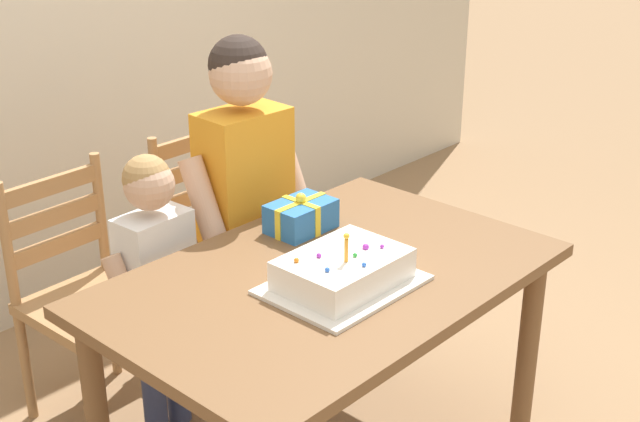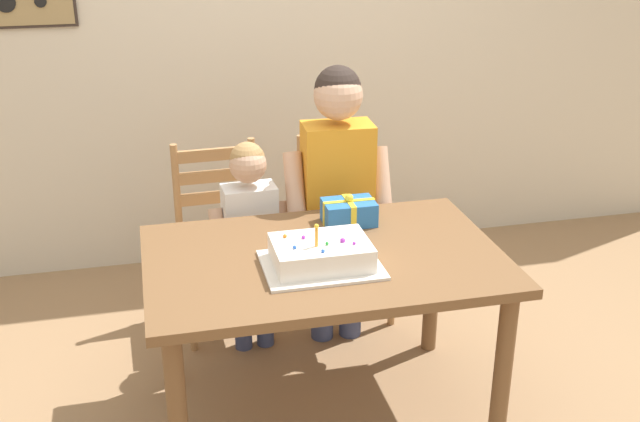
{
  "view_description": "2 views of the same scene",
  "coord_description": "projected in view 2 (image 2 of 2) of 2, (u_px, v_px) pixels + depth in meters",
  "views": [
    {
      "loc": [
        -1.73,
        -1.56,
        1.94
      ],
      "look_at": [
        -0.04,
        -0.01,
        0.96
      ],
      "focal_mm": 48.68,
      "sensor_mm": 36.0,
      "label": 1
    },
    {
      "loc": [
        -0.64,
        -2.61,
        2.05
      ],
      "look_at": [
        -0.01,
        0.01,
        0.92
      ],
      "focal_mm": 43.17,
      "sensor_mm": 36.0,
      "label": 2
    }
  ],
  "objects": [
    {
      "name": "ground_plane",
      "position": [
        324.0,
        412.0,
        3.27
      ],
      "size": [
        20.0,
        20.0,
        0.0
      ],
      "primitive_type": "plane",
      "color": "#997551"
    },
    {
      "name": "birthday_cake",
      "position": [
        321.0,
        255.0,
        2.87
      ],
      "size": [
        0.44,
        0.34,
        0.19
      ],
      "color": "white",
      "rests_on": "dining_table"
    },
    {
      "name": "chair_right",
      "position": [
        344.0,
        226.0,
        3.92
      ],
      "size": [
        0.43,
        0.43,
        0.92
      ],
      "color": "#A87A4C",
      "rests_on": "ground"
    },
    {
      "name": "dining_table",
      "position": [
        324.0,
        278.0,
        3.02
      ],
      "size": [
        1.38,
        0.9,
        0.74
      ],
      "color": "brown",
      "rests_on": "ground"
    },
    {
      "name": "gift_box_red_large",
      "position": [
        349.0,
        212.0,
        3.25
      ],
      "size": [
        0.22,
        0.16,
        0.14
      ],
      "color": "#286BB7",
      "rests_on": "dining_table"
    },
    {
      "name": "child_younger",
      "position": [
        250.0,
        228.0,
        3.51
      ],
      "size": [
        0.38,
        0.22,
        1.03
      ],
      "color": "#38426B",
      "rests_on": "ground"
    },
    {
      "name": "child_older",
      "position": [
        338.0,
        181.0,
        3.52
      ],
      "size": [
        0.49,
        0.28,
        1.35
      ],
      "color": "#38426B",
      "rests_on": "ground"
    },
    {
      "name": "chair_left",
      "position": [
        222.0,
        238.0,
        3.79
      ],
      "size": [
        0.44,
        0.44,
        0.92
      ],
      "color": "#A87A4C",
      "rests_on": "ground"
    },
    {
      "name": "back_wall",
      "position": [
        253.0,
        36.0,
        4.27
      ],
      "size": [
        6.4,
        0.11,
        2.6
      ],
      "color": "beige",
      "rests_on": "ground"
    }
  ]
}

